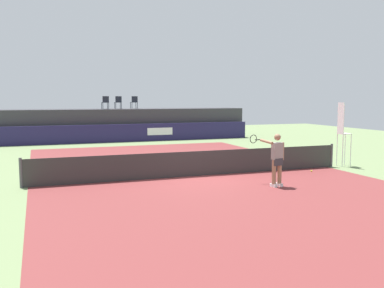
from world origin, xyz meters
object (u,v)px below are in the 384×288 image
(spectator_chair_far_left, at_px, (105,102))
(net_post_near, at_px, (21,173))
(spectator_chair_center, at_px, (134,102))
(tennis_player, at_px, (276,158))
(tennis_ball, at_px, (311,171))
(spectator_chair_left, at_px, (118,102))
(umpire_chair, at_px, (342,130))
(net_post_far, at_px, (332,155))

(spectator_chair_far_left, relative_size, net_post_near, 0.89)
(spectator_chair_center, relative_size, net_post_near, 0.89)
(spectator_chair_center, bearing_deg, tennis_player, -87.65)
(spectator_chair_far_left, distance_m, net_post_near, 15.93)
(tennis_player, relative_size, tennis_ball, 26.03)
(spectator_chair_far_left, xyz_separation_m, tennis_player, (2.89, -17.64, -1.73))
(spectator_chair_left, distance_m, tennis_ball, 17.05)
(umpire_chair, height_order, tennis_ball, umpire_chair)
(net_post_near, distance_m, tennis_player, 8.45)
(spectator_chair_far_left, bearing_deg, net_post_far, -63.96)
(spectator_chair_left, xyz_separation_m, tennis_player, (1.91, -18.11, -1.73))
(net_post_near, xyz_separation_m, net_post_far, (12.40, 0.00, 0.00))
(spectator_chair_far_left, xyz_separation_m, spectator_chair_left, (0.98, 0.48, 0.00))
(spectator_chair_far_left, height_order, spectator_chair_center, same)
(umpire_chair, xyz_separation_m, net_post_far, (-0.53, -0.01, -1.09))
(spectator_chair_center, height_order, net_post_far, spectator_chair_center)
(spectator_chair_left, distance_m, tennis_player, 18.30)
(net_post_far, relative_size, tennis_player, 0.56)
(spectator_chair_far_left, height_order, umpire_chair, spectator_chair_far_left)
(net_post_near, bearing_deg, umpire_chair, 0.04)
(spectator_chair_far_left, relative_size, spectator_chair_center, 1.00)
(net_post_far, height_order, tennis_ball, net_post_far)
(tennis_ball, bearing_deg, net_post_near, 176.05)
(spectator_chair_far_left, distance_m, tennis_player, 17.96)
(spectator_chair_far_left, bearing_deg, spectator_chair_left, 25.92)
(tennis_player, bearing_deg, tennis_ball, 34.51)
(spectator_chair_far_left, height_order, tennis_ball, spectator_chair_far_left)
(spectator_chair_far_left, bearing_deg, spectator_chair_center, 13.07)
(umpire_chair, height_order, tennis_player, umpire_chair)
(net_post_far, bearing_deg, tennis_player, -148.44)
(spectator_chair_far_left, bearing_deg, umpire_chair, -62.33)
(umpire_chair, xyz_separation_m, net_post_near, (-12.93, -0.01, -1.09))
(tennis_ball, bearing_deg, spectator_chair_left, 106.40)
(spectator_chair_far_left, distance_m, spectator_chair_left, 1.09)
(net_post_far, xyz_separation_m, tennis_player, (-4.41, -2.71, 0.46))
(spectator_chair_far_left, distance_m, net_post_far, 16.76)
(net_post_far, relative_size, tennis_ball, 14.71)
(net_post_near, distance_m, net_post_far, 12.40)
(spectator_chair_far_left, relative_size, spectator_chair_left, 1.00)
(net_post_near, bearing_deg, tennis_ball, -3.95)
(spectator_chair_left, distance_m, net_post_far, 16.80)
(net_post_far, bearing_deg, spectator_chair_center, 108.46)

